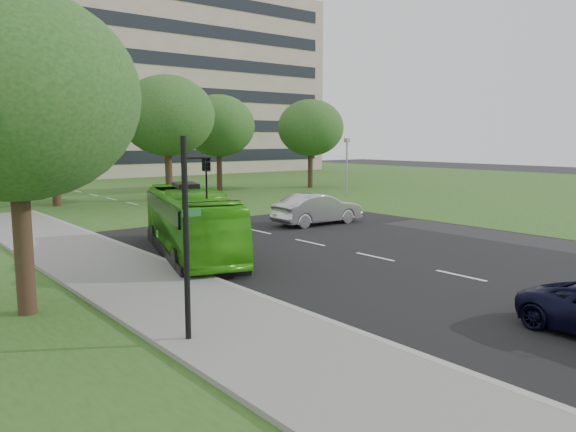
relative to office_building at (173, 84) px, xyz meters
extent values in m
plane|color=black|center=(-21.96, -61.96, -12.50)|extent=(160.00, 160.00, 0.00)
cube|color=black|center=(-21.96, -41.96, -12.49)|extent=(14.00, 120.00, 0.01)
cube|color=black|center=(-21.96, -47.96, -12.49)|extent=(80.00, 12.00, 0.01)
cube|color=silver|center=(-21.96, -46.96, -12.48)|extent=(0.15, 90.00, 0.01)
cube|color=gray|center=(-29.06, -66.96, -12.43)|extent=(0.25, 60.00, 0.15)
cube|color=slate|center=(-31.16, -66.96, -12.43)|extent=(4.00, 60.00, 0.14)
cube|color=#2B531B|center=(-21.96, -16.96, -12.48)|extent=(120.00, 60.00, 0.01)
cube|color=gray|center=(0.04, 0.04, 0.00)|extent=(40.00, 20.00, 25.00)
cube|color=black|center=(0.04, -10.01, 0.00)|extent=(36.80, 0.10, 23.00)
cube|color=black|center=(-20.01, 0.04, 0.00)|extent=(0.10, 18.40, 23.00)
cylinder|color=black|center=(-26.72, -34.18, -10.57)|extent=(0.58, 0.58, 3.86)
ellipsoid|color=#1A4A18|center=(-26.72, -34.18, -5.47)|extent=(7.94, 7.94, 6.75)
cylinder|color=black|center=(-18.92, -35.92, -10.71)|extent=(0.54, 0.54, 3.58)
ellipsoid|color=#1A4A18|center=(-18.92, -35.92, -6.07)|extent=(7.12, 7.12, 6.05)
cylinder|color=black|center=(-11.50, -31.13, -10.87)|extent=(0.49, 0.49, 3.26)
ellipsoid|color=#1A4A18|center=(-11.50, -31.13, -6.62)|extent=(6.55, 6.55, 5.57)
cylinder|color=black|center=(-2.84, -33.76, -10.89)|extent=(0.48, 0.48, 3.22)
ellipsoid|color=#1A4A18|center=(-2.84, -33.76, -6.74)|extent=(6.35, 6.35, 5.40)
cylinder|color=black|center=(-34.77, -59.17, -10.88)|extent=(0.49, 0.49, 3.23)
ellipsoid|color=#1A4A18|center=(-34.77, -59.17, -6.70)|extent=(6.41, 6.41, 5.45)
imported|color=#37A713|center=(-27.46, -54.94, -11.16)|extent=(5.03, 9.87, 2.68)
imported|color=#A2A3A7|center=(-17.96, -51.96, -11.64)|extent=(5.26, 1.98, 1.71)
cylinder|color=black|center=(-32.46, -63.90, -10.12)|extent=(0.13, 0.13, 4.76)
cylinder|color=black|center=(-32.12, -63.90, -8.21)|extent=(0.67, 0.08, 0.08)
imported|color=black|center=(-31.89, -63.90, -8.69)|extent=(0.18, 0.21, 0.95)
cube|color=#195926|center=(-32.31, -63.90, -9.45)|extent=(0.48, 0.04, 0.17)
cylinder|color=gray|center=(-5.96, -41.96, -10.26)|extent=(0.13, 0.13, 4.47)
cube|color=gray|center=(-5.96, -41.96, -7.91)|extent=(0.43, 0.38, 0.34)
camera|label=1|loc=(-38.37, -75.04, -7.81)|focal=35.00mm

